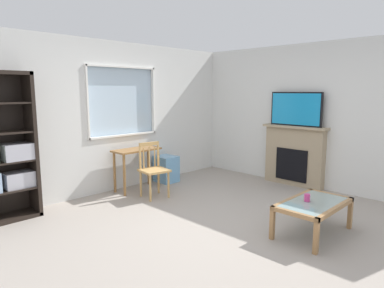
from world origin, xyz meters
name	(u,v)px	position (x,y,z in m)	size (l,w,h in m)	color
ground	(219,226)	(0.00, 0.00, -0.01)	(6.12, 5.84, 0.02)	#9E9389
wall_back_with_window	(112,119)	(-0.02, 2.42, 1.26)	(5.12, 0.15, 2.58)	silver
wall_right	(314,116)	(2.62, 0.00, 1.29)	(0.12, 5.04, 2.58)	silver
desk_under_window	(137,157)	(0.22, 2.07, 0.59)	(0.83, 0.39, 0.74)	olive
wooden_chair	(153,169)	(0.17, 1.56, 0.46)	(0.48, 0.46, 0.90)	tan
plastic_drawer_unit	(166,169)	(0.95, 2.12, 0.25)	(0.35, 0.40, 0.50)	#72ADDB
fireplace	(294,155)	(2.46, 0.26, 0.56)	(0.26, 1.21, 1.11)	tan
tv	(296,109)	(2.45, 0.26, 1.41)	(0.06, 0.98, 0.61)	black
coffee_table	(313,206)	(0.60, -1.00, 0.35)	(1.02, 0.59, 0.41)	#8C9E99
sippy_cup	(307,198)	(0.56, -0.93, 0.45)	(0.07, 0.07, 0.09)	#DB3D84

